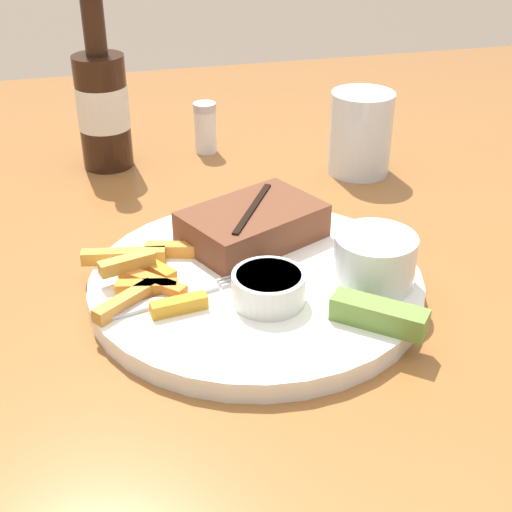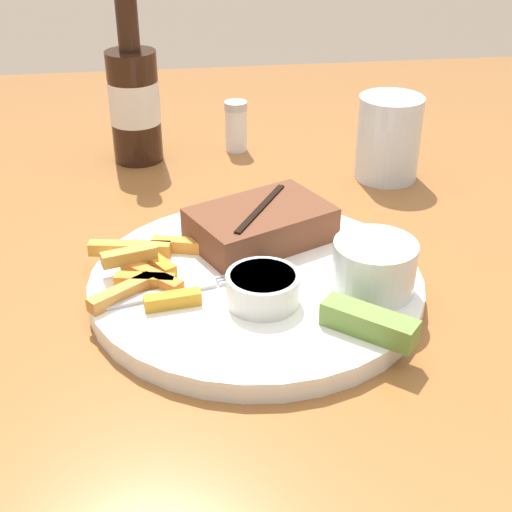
{
  "view_description": "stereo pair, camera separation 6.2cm",
  "coord_description": "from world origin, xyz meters",
  "views": [
    {
      "loc": [
        -0.13,
        -0.52,
        1.11
      ],
      "look_at": [
        0.0,
        0.0,
        0.79
      ],
      "focal_mm": 50.0,
      "sensor_mm": 36.0,
      "label": 1
    },
    {
      "loc": [
        -0.07,
        -0.53,
        1.11
      ],
      "look_at": [
        0.0,
        0.0,
        0.79
      ],
      "focal_mm": 50.0,
      "sensor_mm": 36.0,
      "label": 2
    }
  ],
  "objects": [
    {
      "name": "dining_table",
      "position": [
        0.0,
        0.0,
        0.7
      ],
      "size": [
        1.6,
        1.48,
        0.76
      ],
      "color": "#935B2D",
      "rests_on": "ground_plane"
    },
    {
      "name": "dinner_plate",
      "position": [
        0.0,
        0.0,
        0.77
      ],
      "size": [
        0.29,
        0.29,
        0.02
      ],
      "color": "white",
      "rests_on": "dining_table"
    },
    {
      "name": "salt_shaker",
      "position": [
        0.02,
        0.34,
        0.79
      ],
      "size": [
        0.03,
        0.03,
        0.07
      ],
      "color": "white",
      "rests_on": "dining_table"
    },
    {
      "name": "drinking_glass",
      "position": [
        0.19,
        0.23,
        0.81
      ],
      "size": [
        0.07,
        0.07,
        0.1
      ],
      "color": "silver",
      "rests_on": "dining_table"
    },
    {
      "name": "steak_portion",
      "position": [
        0.01,
        0.06,
        0.79
      ],
      "size": [
        0.15,
        0.13,
        0.04
      ],
      "color": "brown",
      "rests_on": "dinner_plate"
    },
    {
      "name": "pickle_spear",
      "position": [
        0.08,
        -0.1,
        0.78
      ],
      "size": [
        0.07,
        0.07,
        0.02
      ],
      "color": "olive",
      "rests_on": "dinner_plate"
    },
    {
      "name": "fries_pile",
      "position": [
        -0.1,
        0.01,
        0.78
      ],
      "size": [
        0.11,
        0.11,
        0.02
      ],
      "color": "gold",
      "rests_on": "dinner_plate"
    },
    {
      "name": "coleslaw_cup",
      "position": [
        0.1,
        -0.04,
        0.8
      ],
      "size": [
        0.07,
        0.07,
        0.05
      ],
      "color": "white",
      "rests_on": "dinner_plate"
    },
    {
      "name": "knife_utensil",
      "position": [
        -0.0,
        0.04,
        0.78
      ],
      "size": [
        0.08,
        0.16,
        0.01
      ],
      "rotation": [
        0.0,
        0.0,
        1.98
      ],
      "color": "#B7B7BC",
      "rests_on": "dinner_plate"
    },
    {
      "name": "beer_bottle",
      "position": [
        -0.11,
        0.33,
        0.83
      ],
      "size": [
        0.06,
        0.06,
        0.22
      ],
      "color": "black",
      "rests_on": "dining_table"
    },
    {
      "name": "fork_utensil",
      "position": [
        -0.07,
        -0.02,
        0.78
      ],
      "size": [
        0.13,
        0.04,
        0.0
      ],
      "rotation": [
        0.0,
        0.0,
        6.53
      ],
      "color": "#B7B7BC",
      "rests_on": "dinner_plate"
    },
    {
      "name": "dipping_sauce_cup",
      "position": [
        -0.0,
        -0.04,
        0.79
      ],
      "size": [
        0.06,
        0.06,
        0.03
      ],
      "color": "silver",
      "rests_on": "dinner_plate"
    }
  ]
}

